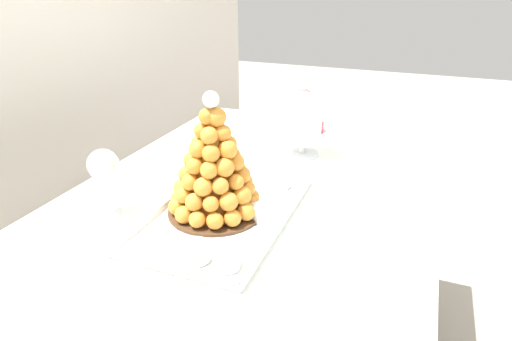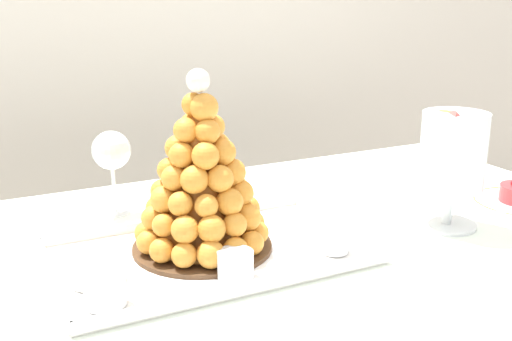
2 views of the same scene
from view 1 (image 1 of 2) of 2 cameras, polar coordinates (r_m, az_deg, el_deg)
name	(u,v)px [view 1 (image 1 of 2)]	position (r m, az deg, el deg)	size (l,w,h in m)	color
buffet_table	(256,217)	(1.32, -0.03, -6.13)	(1.47, 1.02, 0.80)	brown
serving_tray	(225,213)	(1.14, -4.16, -5.67)	(0.54, 0.33, 0.02)	white
croquembouche	(214,168)	(1.09, -5.57, 0.28)	(0.25, 0.25, 0.32)	#4C331E
dessert_cup_left	(226,258)	(0.94, -3.94, -11.51)	(0.06, 0.06, 0.05)	silver
dessert_cup_mid_left	(263,213)	(1.10, 0.94, -5.61)	(0.06, 0.06, 0.05)	silver
dessert_cup_centre	(282,178)	(1.26, 3.51, -1.04)	(0.05, 0.05, 0.06)	silver
creme_brulee_ramekin	(194,252)	(0.97, -8.24, -10.59)	(0.09, 0.09, 0.03)	white
macaron_goblet	(304,113)	(1.48, 6.33, 7.59)	(0.13, 0.13, 0.24)	white
fruit_tart_plate	(312,129)	(1.75, 7.41, 5.45)	(0.21, 0.21, 0.06)	white
wine_glass	(103,166)	(1.16, -19.59, 0.55)	(0.08, 0.08, 0.18)	silver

